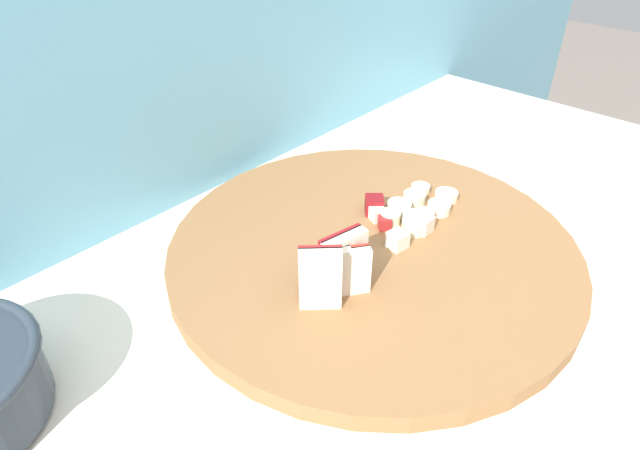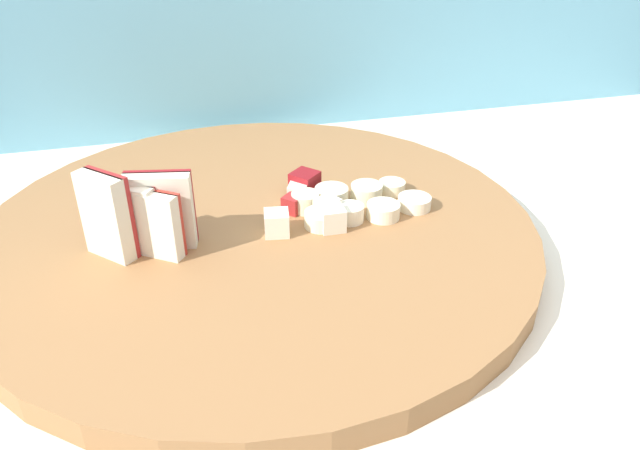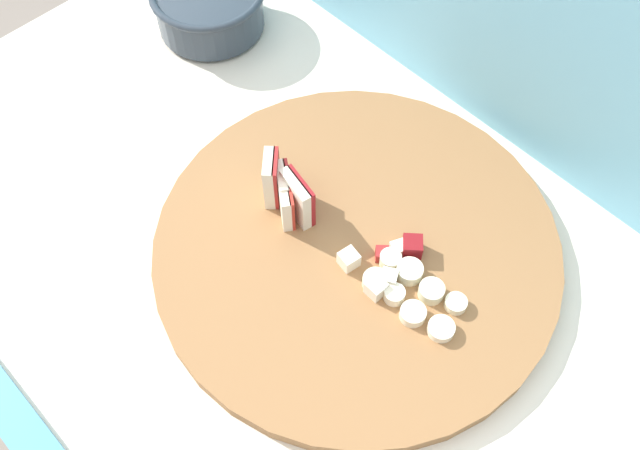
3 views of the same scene
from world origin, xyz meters
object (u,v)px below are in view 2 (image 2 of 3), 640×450
object	(u,v)px
cutting_board	(256,231)
banana_slice_rows	(355,203)
apple_wedge_fan	(139,216)
apple_dice_pile	(306,204)

from	to	relation	value
cutting_board	banana_slice_rows	xyz separation A→B (m)	(0.08, -0.00, 0.02)
cutting_board	banana_slice_rows	bearing A→B (deg)	-1.62
apple_wedge_fan	apple_dice_pile	world-z (taller)	apple_wedge_fan
apple_dice_pile	banana_slice_rows	world-z (taller)	apple_dice_pile
cutting_board	apple_dice_pile	world-z (taller)	apple_dice_pile
apple_wedge_fan	banana_slice_rows	world-z (taller)	apple_wedge_fan
apple_wedge_fan	banana_slice_rows	bearing A→B (deg)	6.44
cutting_board	apple_dice_pile	size ratio (longest dim) A/B	5.09
cutting_board	banana_slice_rows	size ratio (longest dim) A/B	3.90
cutting_board	apple_dice_pile	distance (m)	0.05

